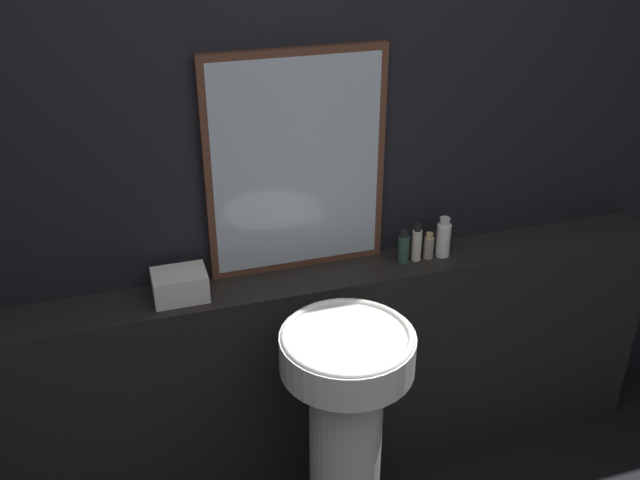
% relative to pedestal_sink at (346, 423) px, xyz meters
% --- Properties ---
extents(wall_back, '(8.00, 0.06, 2.50)m').
position_rel_pedestal_sink_xyz_m(wall_back, '(0.08, 0.54, 0.68)').
color(wall_back, black).
rests_on(wall_back, ground_plane).
extents(vanity_counter, '(2.71, 0.22, 0.92)m').
position_rel_pedestal_sink_xyz_m(vanity_counter, '(0.08, 0.40, -0.11)').
color(vanity_counter, black).
rests_on(vanity_counter, ground_plane).
extents(pedestal_sink, '(0.43, 0.43, 0.94)m').
position_rel_pedestal_sink_xyz_m(pedestal_sink, '(0.00, 0.00, 0.00)').
color(pedestal_sink, white).
rests_on(pedestal_sink, ground_plane).
extents(mirror, '(0.64, 0.03, 0.80)m').
position_rel_pedestal_sink_xyz_m(mirror, '(-0.02, 0.49, 0.75)').
color(mirror, '#563323').
rests_on(mirror, vanity_counter).
extents(towel_stack, '(0.18, 0.14, 0.10)m').
position_rel_pedestal_sink_xyz_m(towel_stack, '(-0.46, 0.40, 0.40)').
color(towel_stack, silver).
rests_on(towel_stack, vanity_counter).
extents(shampoo_bottle, '(0.04, 0.04, 0.13)m').
position_rel_pedestal_sink_xyz_m(shampoo_bottle, '(0.36, 0.40, 0.41)').
color(shampoo_bottle, '#2D4C3D').
rests_on(shampoo_bottle, vanity_counter).
extents(conditioner_bottle, '(0.04, 0.04, 0.15)m').
position_rel_pedestal_sink_xyz_m(conditioner_bottle, '(0.41, 0.40, 0.42)').
color(conditioner_bottle, beige).
rests_on(conditioner_bottle, vanity_counter).
extents(lotion_bottle, '(0.04, 0.04, 0.10)m').
position_rel_pedestal_sink_xyz_m(lotion_bottle, '(0.46, 0.40, 0.40)').
color(lotion_bottle, gray).
rests_on(lotion_bottle, vanity_counter).
extents(body_wash_bottle, '(0.05, 0.05, 0.16)m').
position_rel_pedestal_sink_xyz_m(body_wash_bottle, '(0.52, 0.40, 0.42)').
color(body_wash_bottle, white).
rests_on(body_wash_bottle, vanity_counter).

